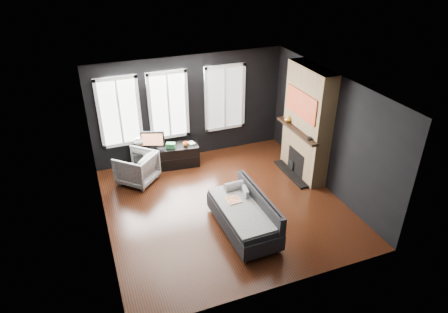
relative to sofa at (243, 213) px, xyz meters
name	(u,v)px	position (x,y,z in m)	size (l,w,h in m)	color
floor	(225,205)	(-0.04, 0.91, -0.40)	(5.00, 5.00, 0.00)	black
ceiling	(225,88)	(-0.04, 0.91, 2.30)	(5.00, 5.00, 0.00)	white
wall_back	(190,108)	(-0.04, 3.41, 0.95)	(5.00, 0.02, 2.70)	black
wall_left	(98,174)	(-2.54, 0.91, 0.95)	(0.02, 5.00, 2.70)	black
wall_right	(329,132)	(2.46, 0.91, 0.95)	(0.02, 5.00, 2.70)	black
windows	(170,71)	(-0.49, 3.37, 1.98)	(4.00, 0.16, 1.76)	white
fireplace	(307,123)	(2.26, 1.51, 0.95)	(0.70, 1.62, 2.70)	#93724C
sofa	(243,213)	(0.00, 0.00, 0.00)	(0.94, 1.88, 0.81)	black
stripe_pillow	(245,194)	(0.20, 0.36, 0.18)	(0.07, 0.30, 0.30)	gray
armchair	(137,166)	(-1.64, 2.56, 0.01)	(0.81, 0.76, 0.83)	white
media_console	(166,157)	(-0.82, 3.01, -0.12)	(1.63, 0.51, 0.56)	black
monitor	(153,139)	(-1.12, 3.03, 0.42)	(0.59, 0.13, 0.53)	black
desk_fan	(139,144)	(-1.46, 3.10, 0.33)	(0.24, 0.24, 0.34)	gray
mug	(185,144)	(-0.34, 2.88, 0.22)	(0.13, 0.11, 0.13)	orange
book	(189,140)	(-0.23, 2.97, 0.26)	(0.15, 0.02, 0.20)	#C0BA9B
storage_box	(171,145)	(-0.70, 2.93, 0.22)	(0.22, 0.14, 0.12)	#266B37
mantel_vase	(288,119)	(2.01, 1.96, 0.91)	(0.17, 0.18, 0.17)	#C28639
mantel_clock	(310,138)	(2.01, 0.96, 0.85)	(0.13, 0.13, 0.04)	black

